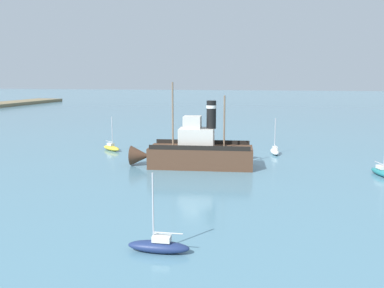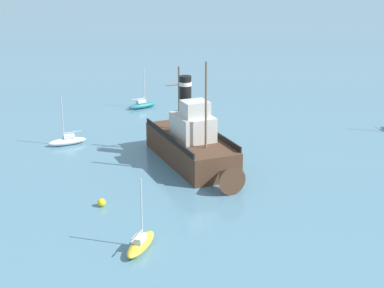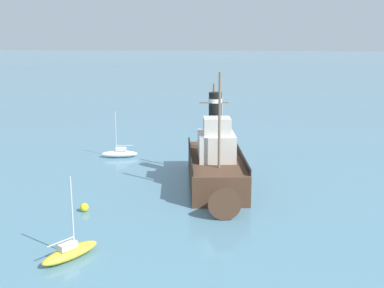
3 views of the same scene
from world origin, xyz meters
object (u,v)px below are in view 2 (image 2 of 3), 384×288
object	(u,v)px
old_tugboat	(193,145)
sailboat_teal	(143,105)
sailboat_yellow	(141,243)
sailboat_white	(67,141)
mooring_buoy	(102,203)

from	to	relation	value
old_tugboat	sailboat_teal	distance (m)	20.47
sailboat_yellow	sailboat_white	size ratio (longest dim) A/B	1.00
old_tugboat	sailboat_yellow	xyz separation A→B (m)	(8.12, 14.14, -1.40)
old_tugboat	sailboat_teal	world-z (taller)	old_tugboat
sailboat_teal	mooring_buoy	distance (m)	28.73
old_tugboat	sailboat_teal	bearing A→B (deg)	-89.93
sailboat_teal	sailboat_white	bearing A→B (deg)	47.92
old_tugboat	mooring_buoy	world-z (taller)	old_tugboat
sailboat_white	old_tugboat	bearing A→B (deg)	139.05
sailboat_yellow	sailboat_white	bearing A→B (deg)	-84.49
mooring_buoy	sailboat_teal	bearing A→B (deg)	-109.22
old_tugboat	sailboat_white	size ratio (longest dim) A/B	2.99
old_tugboat	sailboat_white	bearing A→B (deg)	-40.95
old_tugboat	sailboat_yellow	size ratio (longest dim) A/B	2.99
sailboat_teal	mooring_buoy	xyz separation A→B (m)	(9.46, 27.13, -0.11)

